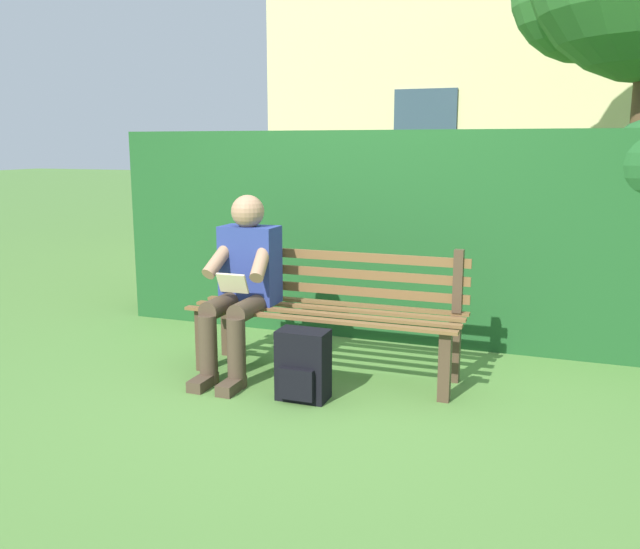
% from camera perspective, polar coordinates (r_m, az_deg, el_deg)
% --- Properties ---
extents(ground, '(60.00, 60.00, 0.00)m').
position_cam_1_polar(ground, '(4.50, 0.44, -8.55)').
color(ground, '#517F38').
extents(park_bench, '(1.79, 0.52, 0.85)m').
position_cam_1_polar(park_bench, '(4.44, 0.79, -2.83)').
color(park_bench, '#4C3828').
rests_on(park_bench, ground).
extents(person_seated, '(0.44, 0.73, 1.18)m').
position_cam_1_polar(person_seated, '(4.45, -6.62, -0.48)').
color(person_seated, navy).
rests_on(person_seated, ground).
extents(hedge_backdrop, '(5.06, 0.77, 1.68)m').
position_cam_1_polar(hedge_backdrop, '(5.36, 9.65, 3.74)').
color(hedge_backdrop, '#1E5123').
rests_on(hedge_backdrop, ground).
extents(building_facade, '(9.86, 2.87, 5.99)m').
position_cam_1_polar(building_facade, '(11.26, 23.66, 17.72)').
color(building_facade, beige).
rests_on(building_facade, ground).
extents(backpack, '(0.30, 0.26, 0.43)m').
position_cam_1_polar(backpack, '(4.04, -1.45, -7.74)').
color(backpack, black).
rests_on(backpack, ground).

